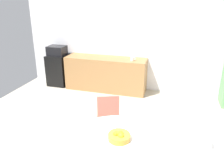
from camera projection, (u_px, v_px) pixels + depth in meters
wall_back at (132, 42)px, 5.80m from camera, size 6.00×0.10×2.60m
counter_block at (106, 74)px, 5.92m from camera, size 2.16×0.60×0.90m
mini_fridge at (59, 70)px, 6.30m from camera, size 0.54×0.54×0.87m
microwave at (57, 51)px, 6.11m from camera, size 0.48×0.38×0.26m
round_table at (117, 149)px, 2.71m from camera, size 1.21×1.21×0.75m
chair_coral at (109, 115)px, 3.70m from camera, size 0.55×0.55×0.83m
fruit_bowl at (119, 136)px, 2.68m from camera, size 0.28×0.28×0.11m
mug_white at (132, 59)px, 5.49m from camera, size 0.13×0.08×0.09m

